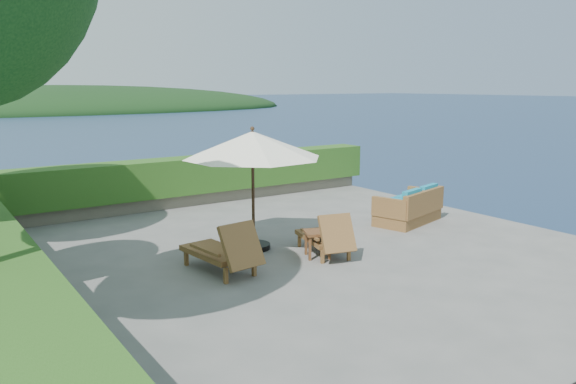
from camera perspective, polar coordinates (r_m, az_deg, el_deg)
ground at (r=11.59m, az=1.00°, el=-6.11°), size 12.00×12.00×0.00m
foundation at (r=12.14m, az=0.97°, el=-13.14°), size 12.00×12.00×3.00m
offshore_island at (r=152.47m, az=-22.44°, el=7.66°), size 126.00×57.60×12.60m
planter_wall_far at (r=16.31m, az=-10.39°, el=-0.65°), size 12.00×0.60×0.36m
hedge_far at (r=16.20m, az=-10.47°, el=1.67°), size 12.40×0.90×1.00m
patio_umbrella at (r=11.42m, az=-3.62°, el=4.69°), size 3.58×3.58×2.56m
lounge_left at (r=10.30m, az=-6.53°, el=-5.91°), size 0.92×1.84×1.02m
lounge_right at (r=11.30m, az=3.91°, el=-4.53°), size 1.03×1.74×0.94m
side_table at (r=11.17m, az=3.03°, el=-4.47°), size 0.66×0.66×0.53m
wicker_loveseat at (r=14.23m, az=12.28°, el=-1.67°), size 2.09×1.45×0.93m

